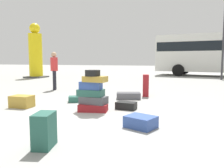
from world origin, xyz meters
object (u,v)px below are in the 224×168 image
object	(u,v)px
suitcase_tower	(93,93)
suitcase_teal_upright_blue	(44,130)
suitcase_maroon_left_side	(146,86)
yellow_dummy_statue	(36,54)
suitcase_charcoal_foreground_near	(128,96)
suitcase_navy_right_side	(141,122)
suitcase_black_foreground_far	(126,106)
suitcase_tan_behind_tower	(22,101)
lamp_post	(224,22)
suitcase_teal_white_trunk	(79,99)
person_bearded_onlooker	(54,67)

from	to	relation	value
suitcase_tower	suitcase_teal_upright_blue	xyz separation A→B (m)	(0.18, -2.43, -0.19)
suitcase_maroon_left_side	yellow_dummy_statue	size ratio (longest dim) A/B	0.20
suitcase_tower	suitcase_charcoal_foreground_near	size ratio (longest dim) A/B	1.35
suitcase_navy_right_side	suitcase_maroon_left_side	distance (m)	3.71
suitcase_navy_right_side	suitcase_black_foreground_far	size ratio (longest dim) A/B	1.05
suitcase_black_foreground_far	suitcase_maroon_left_side	xyz separation A→B (m)	(0.20, 2.19, 0.28)
suitcase_tan_behind_tower	lamp_post	world-z (taller)	lamp_post
suitcase_navy_right_side	suitcase_tan_behind_tower	xyz separation A→B (m)	(-3.37, 0.93, 0.05)
suitcase_black_foreground_far	suitcase_charcoal_foreground_near	xyz separation A→B (m)	(-0.27, 1.51, 0.01)
suitcase_tower	suitcase_teal_white_trunk	xyz separation A→B (m)	(-0.85, 1.04, -0.36)
suitcase_tan_behind_tower	lamp_post	bearing A→B (deg)	57.49
suitcase_tan_behind_tower	yellow_dummy_statue	world-z (taller)	yellow_dummy_statue
suitcase_tan_behind_tower	suitcase_charcoal_foreground_near	xyz separation A→B (m)	(2.49, 2.07, -0.05)
lamp_post	suitcase_charcoal_foreground_near	bearing A→B (deg)	-116.23
suitcase_maroon_left_side	lamp_post	xyz separation A→B (m)	(3.68, 7.73, 3.17)
suitcase_black_foreground_far	suitcase_maroon_left_side	distance (m)	2.22
suitcase_navy_right_side	suitcase_black_foreground_far	world-z (taller)	suitcase_navy_right_side
suitcase_teal_upright_blue	yellow_dummy_statue	xyz separation A→B (m)	(-7.73, 11.03, 1.40)
person_bearded_onlooker	suitcase_tower	bearing A→B (deg)	19.53
suitcase_teal_upright_blue	lamp_post	size ratio (longest dim) A/B	0.10
suitcase_teal_upright_blue	yellow_dummy_statue	world-z (taller)	yellow_dummy_statue
suitcase_tower	suitcase_tan_behind_tower	size ratio (longest dim) A/B	1.82
suitcase_black_foreground_far	yellow_dummy_statue	world-z (taller)	yellow_dummy_statue
suitcase_charcoal_foreground_near	suitcase_tan_behind_tower	bearing A→B (deg)	-154.75
suitcase_teal_white_trunk	lamp_post	xyz separation A→B (m)	(5.49, 9.30, 3.46)
suitcase_black_foreground_far	person_bearded_onlooker	bearing A→B (deg)	148.99
suitcase_tower	suitcase_charcoal_foreground_near	world-z (taller)	suitcase_tower
suitcase_maroon_left_side	suitcase_tan_behind_tower	bearing A→B (deg)	-147.08
suitcase_tan_behind_tower	suitcase_charcoal_foreground_near	size ratio (longest dim) A/B	0.74
suitcase_navy_right_side	suitcase_teal_upright_blue	distance (m)	1.83
suitcase_black_foreground_far	suitcase_maroon_left_side	world-z (taller)	suitcase_maroon_left_side
suitcase_charcoal_foreground_near	person_bearded_onlooker	world-z (taller)	person_bearded_onlooker
yellow_dummy_statue	suitcase_tan_behind_tower	bearing A→B (deg)	-57.53
suitcase_tan_behind_tower	suitcase_maroon_left_side	distance (m)	4.04
suitcase_tower	suitcase_navy_right_side	world-z (taller)	suitcase_tower
suitcase_charcoal_foreground_near	yellow_dummy_statue	distance (m)	10.56
suitcase_navy_right_side	person_bearded_onlooker	distance (m)	6.19
yellow_dummy_statue	suitcase_navy_right_side	bearing A→B (deg)	-47.26
suitcase_charcoal_foreground_near	lamp_post	size ratio (longest dim) A/B	0.14
suitcase_teal_white_trunk	suitcase_teal_upright_blue	world-z (taller)	suitcase_teal_upright_blue
suitcase_teal_white_trunk	suitcase_tan_behind_tower	bearing A→B (deg)	-158.90
suitcase_tan_behind_tower	suitcase_maroon_left_side	bearing A→B (deg)	42.71
suitcase_tan_behind_tower	suitcase_maroon_left_side	size ratio (longest dim) A/B	0.75
suitcase_teal_white_trunk	suitcase_navy_right_side	size ratio (longest dim) A/B	1.16
suitcase_navy_right_side	lamp_post	distance (m)	12.35
person_bearded_onlooker	suitcase_tan_behind_tower	bearing A→B (deg)	-6.77
suitcase_teal_white_trunk	suitcase_black_foreground_far	world-z (taller)	suitcase_black_foreground_far
suitcase_teal_white_trunk	suitcase_maroon_left_side	xyz separation A→B (m)	(1.81, 1.57, 0.30)
suitcase_tower	suitcase_maroon_left_side	distance (m)	2.78
suitcase_tower	person_bearded_onlooker	bearing A→B (deg)	132.45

